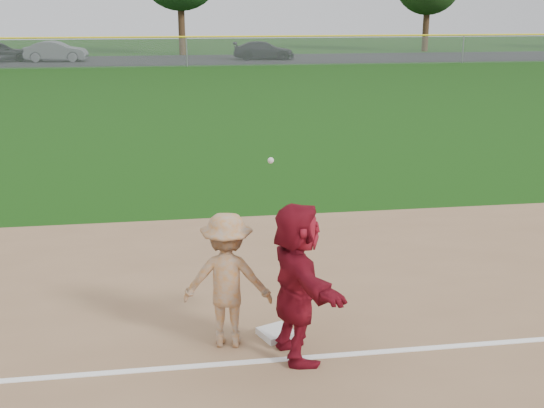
{
  "coord_description": "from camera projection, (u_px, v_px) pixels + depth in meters",
  "views": [
    {
      "loc": [
        -1.47,
        -8.03,
        4.13
      ],
      "look_at": [
        0.0,
        1.5,
        1.3
      ],
      "focal_mm": 45.0,
      "sensor_mm": 36.0,
      "label": 1
    }
  ],
  "objects": [
    {
      "name": "ground",
      "position": [
        289.0,
        330.0,
        9.0
      ],
      "size": [
        160.0,
        160.0,
        0.0
      ],
      "primitive_type": "plane",
      "color": "#133C0B",
      "rests_on": "ground"
    },
    {
      "name": "foul_line",
      "position": [
        301.0,
        358.0,
        8.23
      ],
      "size": [
        60.0,
        0.1,
        0.01
      ],
      "primitive_type": "cube",
      "color": "white",
      "rests_on": "infield_dirt"
    },
    {
      "name": "parking_asphalt",
      "position": [
        185.0,
        60.0,
        52.62
      ],
      "size": [
        120.0,
        10.0,
        0.01
      ],
      "primitive_type": "cube",
      "color": "black",
      "rests_on": "ground"
    },
    {
      "name": "first_base",
      "position": [
        276.0,
        333.0,
        8.77
      ],
      "size": [
        0.51,
        0.51,
        0.09
      ],
      "primitive_type": "cube",
      "rotation": [
        0.0,
        0.0,
        0.38
      ],
      "color": "silver",
      "rests_on": "infield_dirt"
    },
    {
      "name": "base_runner",
      "position": [
        297.0,
        282.0,
        8.02
      ],
      "size": [
        0.83,
        1.87,
        1.94
      ],
      "primitive_type": "imported",
      "rotation": [
        0.0,
        0.0,
        1.72
      ],
      "color": "maroon",
      "rests_on": "infield_dirt"
    },
    {
      "name": "car_mid",
      "position": [
        56.0,
        51.0,
        50.77
      ],
      "size": [
        4.63,
        1.85,
        1.5
      ],
      "primitive_type": "imported",
      "rotation": [
        0.0,
        0.0,
        1.51
      ],
      "color": "#515358",
      "rests_on": "parking_asphalt"
    },
    {
      "name": "car_right",
      "position": [
        264.0,
        50.0,
        52.7
      ],
      "size": [
        4.91,
        2.41,
        1.37
      ],
      "primitive_type": "imported",
      "rotation": [
        0.0,
        0.0,
        1.46
      ],
      "color": "black",
      "rests_on": "parking_asphalt"
    },
    {
      "name": "first_base_play",
      "position": [
        227.0,
        280.0,
        8.37
      ],
      "size": [
        1.22,
        0.83,
        2.33
      ],
      "color": "gray",
      "rests_on": "infield_dirt"
    },
    {
      "name": "outfield_fence",
      "position": [
        186.0,
        37.0,
        46.38
      ],
      "size": [
        110.0,
        0.12,
        110.0
      ],
      "color": "#999EA0",
      "rests_on": "ground"
    }
  ]
}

